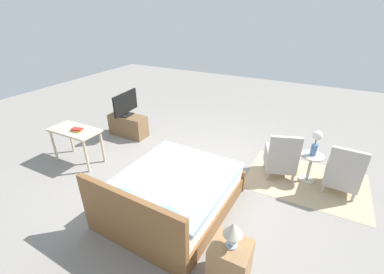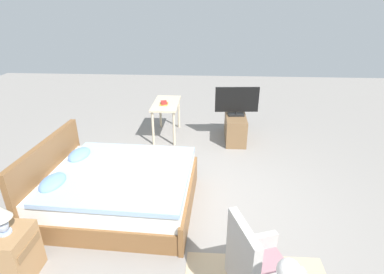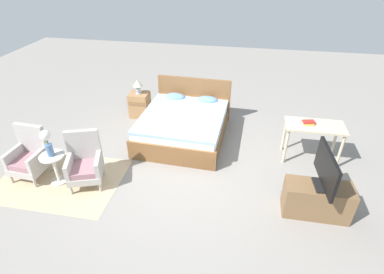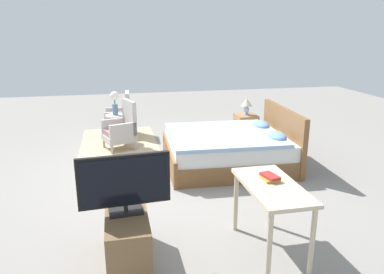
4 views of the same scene
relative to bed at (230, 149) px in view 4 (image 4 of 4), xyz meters
name	(u,v)px [view 4 (image 4 of 4)]	position (x,y,z in m)	size (l,w,h in m)	color
ground_plane	(170,176)	(0.23, -1.05, -0.30)	(16.00, 16.00, 0.00)	gray
floor_rug	(119,141)	(-1.85, -1.80, -0.29)	(2.10, 1.50, 0.01)	tan
bed	(230,149)	(0.00, 0.00, 0.00)	(1.77, 2.08, 0.96)	brown
armchair_by_window_left	(120,117)	(-2.37, -1.74, 0.08)	(0.57, 0.57, 0.92)	#ADA8A3
armchair_by_window_right	(122,129)	(-1.34, -1.74, 0.08)	(0.69, 0.69, 0.92)	#ADA8A3
side_table	(116,125)	(-1.85, -1.84, 0.05)	(0.40, 0.40, 0.55)	beige
flower_vase	(115,101)	(-1.85, -1.84, 0.55)	(0.17, 0.17, 0.48)	#4C709E
nightstand	(246,129)	(-1.22, 0.71, -0.01)	(0.44, 0.41, 0.58)	#997047
table_lamp	(247,104)	(-1.22, 0.71, 0.49)	(0.22, 0.22, 0.33)	#9EADC6
tv_stand	(127,237)	(2.38, -1.80, -0.03)	(0.96, 0.40, 0.54)	brown
tv_flatscreen	(124,183)	(2.38, -1.80, 0.54)	(0.22, 0.87, 0.58)	black
vanity_desk	(272,195)	(2.49, -0.36, 0.33)	(1.04, 0.52, 0.74)	beige
book_stack	(270,177)	(2.37, -0.34, 0.47)	(0.23, 0.16, 0.06)	#B79333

